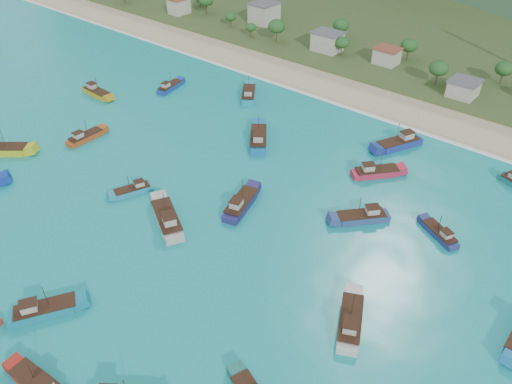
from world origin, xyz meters
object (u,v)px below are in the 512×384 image
Objects in this scene: boat_5 at (350,322)px; boat_9 at (85,137)px; boat_0 at (170,87)px; boat_2 at (439,234)px; boat_13 at (376,173)px; boat_11 at (241,204)px; boat_14 at (133,190)px; boat_26 at (167,220)px; boat_3 at (44,310)px; boat_17 at (399,144)px; boat_24 at (258,139)px; boat_22 at (249,95)px; boat_12 at (39,384)px; boat_19 at (362,217)px; boat_27 at (3,150)px; boat_15 at (97,93)px.

boat_9 is (-82.44, 8.05, -0.17)m from boat_5.
boat_2 is at bearing -18.91° from boat_0.
boat_9 is 0.95× the size of boat_13.
boat_11 is 1.36× the size of boat_14.
boat_3 is at bearing -147.83° from boat_26.
boat_24 is (-28.13, -20.56, 0.07)m from boat_17.
boat_22 is at bearing -55.55° from boat_14.
boat_12 is at bearing -100.32° from boat_11.
boat_13 is at bearing -28.77° from boat_19.
boat_11 is 1.01× the size of boat_27.
boat_22 is at bearing 129.64° from boat_15.
boat_3 reaches higher than boat_19.
boat_5 reaches higher than boat_3.
boat_14 is 65.05m from boat_17.
boat_15 is (-102.21, 25.81, -0.06)m from boat_5.
boat_13 is at bearing 26.56° from boat_9.
boat_15 is at bearing 137.82° from boat_9.
boat_11 is at bearing -78.30° from boat_13.
boat_27 is (-25.81, -62.01, 0.08)m from boat_22.
boat_5 is at bearing 157.64° from boat_19.
boat_13 is 14.93m from boat_17.
boat_24 is at bearing -128.63° from boat_13.
boat_26 reaches higher than boat_3.
boat_9 is 0.86× the size of boat_22.
boat_13 is 1.02× the size of boat_19.
boat_11 is at bearing 144.71° from boat_2.
boat_5 is (88.54, -42.47, 0.18)m from boat_0.
boat_0 is at bearing 99.81° from boat_9.
boat_19 is at bearing 72.41° from boat_27.
boat_9 is 26.57m from boat_15.
boat_24 reaches higher than boat_11.
boat_22 reaches higher than boat_0.
boat_3 is at bearing 173.11° from boat_2.
boat_2 is 0.90× the size of boat_9.
boat_11 is at bearing -96.60° from boat_24.
boat_17 reaches higher than boat_12.
boat_27 is (-94.43, -38.44, 0.41)m from boat_2.
boat_13 is 0.83× the size of boat_24.
boat_26 is (60.80, -27.08, 0.22)m from boat_15.
boat_14 is at bearing 147.30° from boat_3.
boat_22 is (15.96, 45.33, 0.20)m from boat_9.
boat_2 is at bearing -44.20° from boat_24.
boat_0 is at bearing 128.64° from boat_5.
boat_19 is at bearing 138.80° from boat_2.
boat_11 is at bearing 69.37° from boat_27.
boat_13 is 30.47m from boat_24.
boat_11 is (48.93, 4.01, 0.19)m from boat_9.
boat_19 is at bearing 128.68° from boat_17.
boat_12 is (-28.34, -37.49, -0.15)m from boat_5.
boat_5 is at bearing 77.80° from boat_15.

